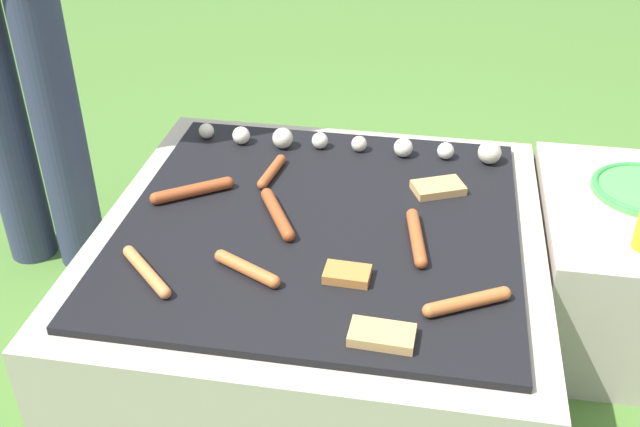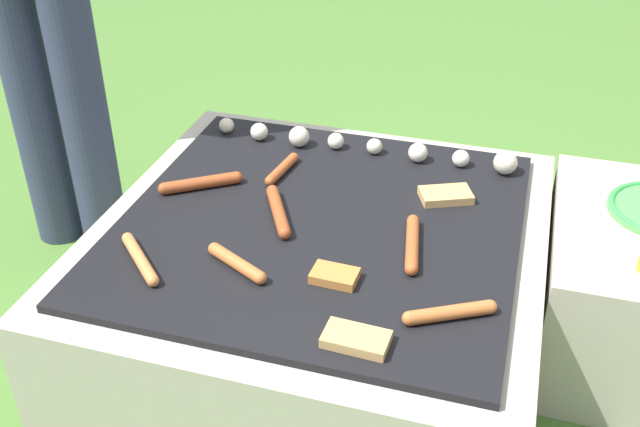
{
  "view_description": "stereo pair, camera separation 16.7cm",
  "coord_description": "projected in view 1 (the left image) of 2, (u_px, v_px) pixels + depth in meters",
  "views": [
    {
      "loc": [
        0.24,
        -1.39,
        1.29
      ],
      "look_at": [
        0.0,
        0.0,
        0.38
      ],
      "focal_mm": 42.0,
      "sensor_mm": 36.0,
      "label": 1
    },
    {
      "loc": [
        0.4,
        -1.35,
        1.29
      ],
      "look_at": [
        0.0,
        0.0,
        0.38
      ],
      "focal_mm": 42.0,
      "sensor_mm": 36.0,
      "label": 2
    }
  ],
  "objects": [
    {
      "name": "sausage_front_right",
      "position": [
        277.0,
        214.0,
        1.68
      ],
      "size": [
        0.11,
        0.19,
        0.03
      ],
      "color": "#93421E",
      "rests_on": "grill"
    },
    {
      "name": "side_ledge",
      "position": [
        632.0,
        268.0,
        1.84
      ],
      "size": [
        0.47,
        0.58,
        0.36
      ],
      "color": "#A89E8C",
      "rests_on": "ground_plane"
    },
    {
      "name": "grill",
      "position": [
        320.0,
        284.0,
        1.78
      ],
      "size": [
        1.0,
        1.0,
        0.36
      ],
      "color": "#A89E8C",
      "rests_on": "ground_plane"
    },
    {
      "name": "bread_slice_left",
      "position": [
        347.0,
        274.0,
        1.5
      ],
      "size": [
        0.09,
        0.06,
        0.02
      ],
      "color": "#B27033",
      "rests_on": "grill"
    },
    {
      "name": "sausage_mid_left",
      "position": [
        247.0,
        269.0,
        1.51
      ],
      "size": [
        0.15,
        0.09,
        0.03
      ],
      "color": "#B7602D",
      "rests_on": "grill"
    },
    {
      "name": "sausage_mid_right",
      "position": [
        467.0,
        302.0,
        1.43
      ],
      "size": [
        0.17,
        0.1,
        0.03
      ],
      "color": "#B7602D",
      "rests_on": "grill"
    },
    {
      "name": "sausage_front_left",
      "position": [
        146.0,
        271.0,
        1.51
      ],
      "size": [
        0.15,
        0.14,
        0.03
      ],
      "color": "#C6753D",
      "rests_on": "grill"
    },
    {
      "name": "sausage_back_right",
      "position": [
        416.0,
        237.0,
        1.61
      ],
      "size": [
        0.06,
        0.2,
        0.03
      ],
      "color": "#A34C23",
      "rests_on": "grill"
    },
    {
      "name": "sausage_back_left",
      "position": [
        192.0,
        190.0,
        1.77
      ],
      "size": [
        0.17,
        0.13,
        0.03
      ],
      "color": "#93421E",
      "rests_on": "grill"
    },
    {
      "name": "bread_slice_right",
      "position": [
        382.0,
        335.0,
        1.35
      ],
      "size": [
        0.12,
        0.07,
        0.02
      ],
      "color": "tan",
      "rests_on": "grill"
    },
    {
      "name": "bread_slice_center",
      "position": [
        438.0,
        188.0,
        1.79
      ],
      "size": [
        0.14,
        0.11,
        0.02
      ],
      "color": "tan",
      "rests_on": "grill"
    },
    {
      "name": "sausage_front_center",
      "position": [
        272.0,
        171.0,
        1.85
      ],
      "size": [
        0.04,
        0.15,
        0.02
      ],
      "color": "#A34C23",
      "rests_on": "grill"
    },
    {
      "name": "ground_plane",
      "position": [
        320.0,
        340.0,
        1.88
      ],
      "size": [
        14.0,
        14.0,
        0.0
      ],
      "primitive_type": "plane",
      "color": "#47702D"
    },
    {
      "name": "mushroom_row",
      "position": [
        359.0,
        143.0,
        1.95
      ],
      "size": [
        0.8,
        0.07,
        0.06
      ],
      "color": "beige",
      "rests_on": "grill"
    }
  ]
}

